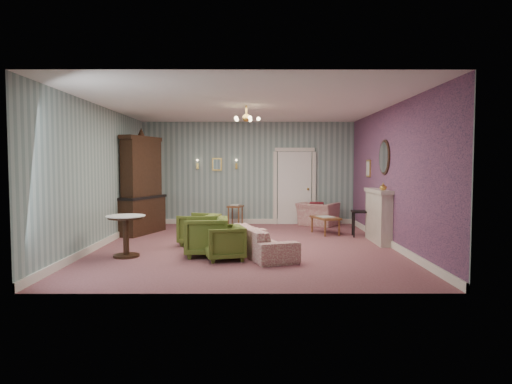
{
  "coord_description": "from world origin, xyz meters",
  "views": [
    {
      "loc": [
        0.18,
        -9.3,
        1.69
      ],
      "look_at": [
        0.2,
        0.4,
        1.1
      ],
      "focal_mm": 31.58,
      "sensor_mm": 36.0,
      "label": 1
    }
  ],
  "objects_px": {
    "olive_chair_c": "(199,228)",
    "fireplace": "(378,216)",
    "olive_chair_a": "(224,241)",
    "pedestal_table": "(126,236)",
    "wingback_chair": "(318,210)",
    "olive_chair_b": "(206,234)",
    "sofa_chintz": "(263,236)",
    "side_table_black": "(360,224)",
    "dresser": "(141,182)",
    "coffee_table": "(325,225)"
  },
  "relations": [
    {
      "from": "olive_chair_a",
      "to": "olive_chair_b",
      "type": "bearing_deg",
      "value": -148.48
    },
    {
      "from": "side_table_black",
      "to": "pedestal_table",
      "type": "relative_size",
      "value": 0.8
    },
    {
      "from": "dresser",
      "to": "pedestal_table",
      "type": "relative_size",
      "value": 3.28
    },
    {
      "from": "wingback_chair",
      "to": "olive_chair_c",
      "type": "bearing_deg",
      "value": 79.19
    },
    {
      "from": "sofa_chintz",
      "to": "side_table_black",
      "type": "height_order",
      "value": "sofa_chintz"
    },
    {
      "from": "pedestal_table",
      "to": "olive_chair_a",
      "type": "bearing_deg",
      "value": -8.03
    },
    {
      "from": "fireplace",
      "to": "side_table_black",
      "type": "xyz_separation_m",
      "value": [
        -0.21,
        0.75,
        -0.27
      ]
    },
    {
      "from": "olive_chair_b",
      "to": "wingback_chair",
      "type": "distance_m",
      "value": 4.9
    },
    {
      "from": "dresser",
      "to": "coffee_table",
      "type": "height_order",
      "value": "dresser"
    },
    {
      "from": "sofa_chintz",
      "to": "dresser",
      "type": "distance_m",
      "value": 4.1
    },
    {
      "from": "olive_chair_b",
      "to": "coffee_table",
      "type": "distance_m",
      "value": 3.72
    },
    {
      "from": "sofa_chintz",
      "to": "fireplace",
      "type": "xyz_separation_m",
      "value": [
        2.53,
        1.42,
        0.22
      ]
    },
    {
      "from": "olive_chair_a",
      "to": "side_table_black",
      "type": "relative_size",
      "value": 1.1
    },
    {
      "from": "olive_chair_c",
      "to": "coffee_table",
      "type": "height_order",
      "value": "olive_chair_c"
    },
    {
      "from": "olive_chair_a",
      "to": "pedestal_table",
      "type": "distance_m",
      "value": 1.83
    },
    {
      "from": "dresser",
      "to": "side_table_black",
      "type": "xyz_separation_m",
      "value": [
        5.26,
        -0.54,
        -0.95
      ]
    },
    {
      "from": "olive_chair_c",
      "to": "fireplace",
      "type": "height_order",
      "value": "fireplace"
    },
    {
      "from": "olive_chair_a",
      "to": "pedestal_table",
      "type": "xyz_separation_m",
      "value": [
        -1.82,
        0.26,
        0.05
      ]
    },
    {
      "from": "dresser",
      "to": "fireplace",
      "type": "xyz_separation_m",
      "value": [
        5.47,
        -1.29,
        -0.68
      ]
    },
    {
      "from": "sofa_chintz",
      "to": "olive_chair_c",
      "type": "bearing_deg",
      "value": 31.76
    },
    {
      "from": "olive_chair_c",
      "to": "side_table_black",
      "type": "height_order",
      "value": "olive_chair_c"
    },
    {
      "from": "olive_chair_c",
      "to": "wingback_chair",
      "type": "distance_m",
      "value": 4.18
    },
    {
      "from": "fireplace",
      "to": "coffee_table",
      "type": "height_order",
      "value": "fireplace"
    },
    {
      "from": "olive_chair_c",
      "to": "pedestal_table",
      "type": "relative_size",
      "value": 0.95
    },
    {
      "from": "side_table_black",
      "to": "olive_chair_b",
      "type": "bearing_deg",
      "value": -147.1
    },
    {
      "from": "olive_chair_a",
      "to": "olive_chair_c",
      "type": "bearing_deg",
      "value": -171.09
    },
    {
      "from": "wingback_chair",
      "to": "side_table_black",
      "type": "relative_size",
      "value": 1.6
    },
    {
      "from": "dresser",
      "to": "olive_chair_c",
      "type": "bearing_deg",
      "value": -25.97
    },
    {
      "from": "olive_chair_a",
      "to": "wingback_chair",
      "type": "height_order",
      "value": "wingback_chair"
    },
    {
      "from": "side_table_black",
      "to": "olive_chair_c",
      "type": "bearing_deg",
      "value": -163.66
    },
    {
      "from": "olive_chair_c",
      "to": "dresser",
      "type": "height_order",
      "value": "dresser"
    },
    {
      "from": "olive_chair_b",
      "to": "coffee_table",
      "type": "bearing_deg",
      "value": 130.59
    },
    {
      "from": "olive_chair_c",
      "to": "fireplace",
      "type": "distance_m",
      "value": 3.87
    },
    {
      "from": "sofa_chintz",
      "to": "dresser",
      "type": "height_order",
      "value": "dresser"
    },
    {
      "from": "olive_chair_a",
      "to": "coffee_table",
      "type": "xyz_separation_m",
      "value": [
        2.26,
        2.98,
        -0.13
      ]
    },
    {
      "from": "olive_chair_a",
      "to": "sofa_chintz",
      "type": "height_order",
      "value": "sofa_chintz"
    },
    {
      "from": "fireplace",
      "to": "coffee_table",
      "type": "xyz_separation_m",
      "value": [
        -0.97,
        1.19,
        -0.37
      ]
    },
    {
      "from": "olive_chair_b",
      "to": "dresser",
      "type": "xyz_separation_m",
      "value": [
        -1.88,
        2.73,
        0.86
      ]
    },
    {
      "from": "olive_chair_c",
      "to": "pedestal_table",
      "type": "xyz_separation_m",
      "value": [
        -1.19,
        -1.22,
        0.02
      ]
    },
    {
      "from": "olive_chair_c",
      "to": "coffee_table",
      "type": "relative_size",
      "value": 0.88
    },
    {
      "from": "olive_chair_b",
      "to": "pedestal_table",
      "type": "bearing_deg",
      "value": -90.55
    },
    {
      "from": "olive_chair_c",
      "to": "pedestal_table",
      "type": "distance_m",
      "value": 1.7
    },
    {
      "from": "olive_chair_a",
      "to": "olive_chair_c",
      "type": "xyz_separation_m",
      "value": [
        -0.63,
        1.47,
        0.03
      ]
    },
    {
      "from": "coffee_table",
      "to": "side_table_black",
      "type": "xyz_separation_m",
      "value": [
        0.76,
        -0.44,
        0.1
      ]
    },
    {
      "from": "olive_chair_a",
      "to": "olive_chair_b",
      "type": "relative_size",
      "value": 0.85
    },
    {
      "from": "wingback_chair",
      "to": "dresser",
      "type": "xyz_separation_m",
      "value": [
        -4.53,
        -1.39,
        0.83
      ]
    },
    {
      "from": "olive_chair_c",
      "to": "side_table_black",
      "type": "bearing_deg",
      "value": 125.77
    },
    {
      "from": "olive_chair_b",
      "to": "sofa_chintz",
      "type": "relative_size",
      "value": 0.43
    },
    {
      "from": "fireplace",
      "to": "pedestal_table",
      "type": "height_order",
      "value": "fireplace"
    },
    {
      "from": "sofa_chintz",
      "to": "coffee_table",
      "type": "xyz_separation_m",
      "value": [
        1.57,
        2.61,
        -0.15
      ]
    }
  ]
}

